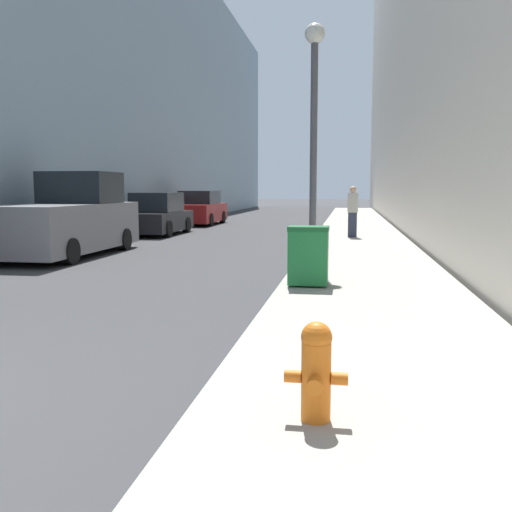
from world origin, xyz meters
TOP-DOWN VIEW (x-y plane):
  - sidewalk_right at (5.35, 18.00)m, footprint 3.14×60.00m
  - building_left_glass at (-10.45, 26.00)m, footprint 12.00×60.00m
  - fire_hydrant at (4.74, 0.85)m, footprint 0.45×0.34m
  - trash_bin at (4.28, 6.58)m, footprint 0.68×0.57m
  - lamppost at (4.18, 9.19)m, footprint 0.42×0.42m
  - pickup_truck at (-2.56, 11.37)m, footprint 2.14×5.39m
  - parked_sedan_near at (-2.56, 18.64)m, footprint 1.87×4.22m
  - parked_sedan_far at (-2.55, 25.22)m, footprint 1.94×4.64m
  - pedestrian_on_sidewalk at (5.08, 16.75)m, footprint 0.35×0.23m

SIDE VIEW (x-z plane):
  - sidewalk_right at x=5.35m, z-range 0.00..0.16m
  - fire_hydrant at x=4.74m, z-range 0.17..0.89m
  - trash_bin at x=4.28m, z-range 0.17..1.19m
  - parked_sedan_near at x=-2.56m, z-range -0.08..1.58m
  - parked_sedan_far at x=-2.55m, z-range -0.07..1.64m
  - pickup_truck at x=-2.56m, z-range -0.18..2.10m
  - pedestrian_on_sidewalk at x=5.08m, z-range 0.16..1.91m
  - lamppost at x=4.18m, z-range 0.68..5.73m
  - building_left_glass at x=-10.45m, z-range 0.00..15.56m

